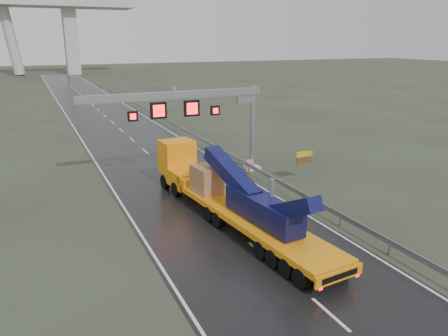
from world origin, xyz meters
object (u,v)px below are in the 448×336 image
sign_gantry (200,109)px  heavy_haul_truck (220,189)px  striped_barrier (250,165)px  exit_sign_pair (304,160)px

sign_gantry → heavy_haul_truck: size_ratio=0.80×
heavy_haul_truck → sign_gantry: bearing=71.3°
heavy_haul_truck → striped_barrier: size_ratio=18.87×
sign_gantry → heavy_haul_truck: sign_gantry is taller
heavy_haul_truck → striped_barrier: heavy_haul_truck is taller
heavy_haul_truck → exit_sign_pair: size_ratio=7.28×
sign_gantry → striped_barrier: bearing=-4.6°
exit_sign_pair → striped_barrier: 5.24m
heavy_haul_truck → exit_sign_pair: bearing=14.8°
striped_barrier → sign_gantry: bearing=-179.6°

